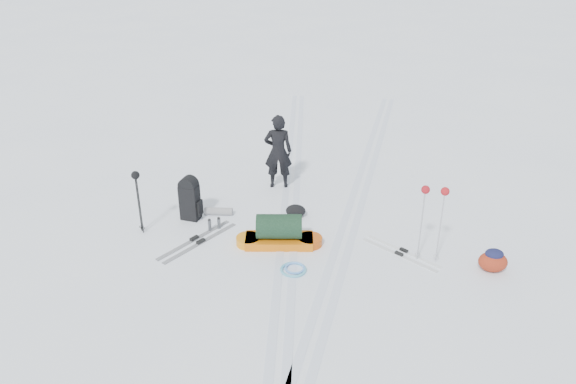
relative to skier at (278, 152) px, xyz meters
name	(u,v)px	position (x,y,z in m)	size (l,w,h in m)	color
ground	(288,232)	(0.44, -1.99, -0.84)	(200.00, 200.00, 0.00)	white
ski_tracks	(322,212)	(1.05, -1.11, -0.84)	(3.38, 17.97, 0.01)	silver
skier	(278,152)	(0.00, 0.00, 0.00)	(0.61, 0.40, 1.69)	black
pulk_sled	(279,234)	(0.32, -2.46, -0.61)	(1.64, 0.64, 0.61)	#D5660C
expedition_rucksack	(193,199)	(-1.50, -1.64, -0.42)	(1.01, 0.47, 0.92)	black
ski_poles_black	(136,183)	(-2.36, -2.29, 0.21)	(0.16, 0.16, 1.29)	black
ski_poles_silver	(434,199)	(2.99, -2.70, 0.37)	(0.46, 0.18, 1.45)	#AEB1B5
touring_skis_grey	(198,241)	(-1.22, -2.53, -0.83)	(1.19, 1.65, 0.07)	#92949A
touring_skis_white	(401,253)	(2.56, -2.53, -0.83)	(1.38, 1.14, 0.06)	silver
rope_coil	(294,269)	(0.68, -3.27, -0.82)	(0.50, 0.50, 0.06)	#51ACC6
small_daypack	(493,260)	(4.07, -2.91, -0.64)	(0.61, 0.57, 0.42)	maroon
thermos_pair	(214,224)	(-1.00, -2.06, -0.72)	(0.23, 0.19, 0.26)	#54565C
stuff_sack	(296,211)	(0.52, -1.35, -0.72)	(0.44, 0.35, 0.25)	black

